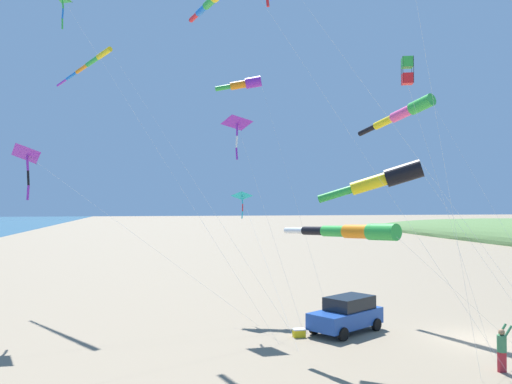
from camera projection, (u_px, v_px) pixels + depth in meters
name	position (u px, v px, depth m)	size (l,w,h in m)	color
ground_plane	(476.00, 339.00, 25.27)	(600.00, 600.00, 0.00)	gray
parked_car	(347.00, 314.00, 26.77)	(4.64, 3.78, 1.85)	#1E479E
cooler_box	(299.00, 333.00, 25.74)	(0.62, 0.42, 0.42)	yellow
person_adult_flyer	(502.00, 346.00, 20.34)	(0.56, 0.43, 1.89)	#B72833
kite_windsock_red_high_left	(90.00, 64.00, 36.00)	(14.20, 15.97, 17.42)	yellow
kite_windsock_black_fish_shape	(350.00, 231.00, 20.70)	(10.08, 6.20, 6.02)	green
kite_box_checkered_midright	(408.00, 71.00, 23.15)	(3.75, 1.39, 13.46)	green
kite_windsock_blue_topmost	(404.00, 113.00, 31.17)	(3.88, 14.06, 13.22)	green
kite_delta_orange_high_right	(242.00, 197.00, 31.57)	(1.49, 9.07, 7.57)	#1EB7C6
kite_delta_long_streamer_right	(28.00, 155.00, 27.76)	(13.48, 3.12, 10.03)	purple
kite_windsock_green_low_center	(245.00, 84.00, 36.63)	(5.28, 9.66, 16.04)	purple
kite_delta_white_trailing	(238.00, 124.00, 30.50)	(3.76, 4.83, 12.08)	purple
kite_windsock_yellow_midlevel	(385.00, 179.00, 22.66)	(8.38, 5.52, 8.73)	black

